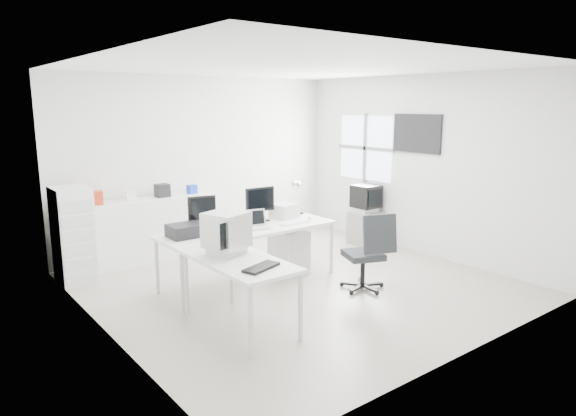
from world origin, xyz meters
TOP-DOWN VIEW (x-y plane):
  - floor at (0.00, 0.00)m, footprint 5.00×5.00m
  - ceiling at (0.00, 0.00)m, footprint 5.00×5.00m
  - back_wall at (0.00, 2.50)m, footprint 5.00×0.02m
  - left_wall at (-2.50, 0.00)m, footprint 0.02×5.00m
  - right_wall at (2.50, 0.00)m, footprint 0.02×5.00m
  - window at (2.48, 1.20)m, footprint 0.02×1.20m
  - wall_picture at (2.47, 0.10)m, footprint 0.04×0.90m
  - main_desk at (-0.46, 0.44)m, footprint 2.40×0.80m
  - side_desk at (-1.31, -0.66)m, footprint 0.70×1.40m
  - drawer_pedestal at (0.24, 0.49)m, footprint 0.40×0.50m
  - inkjet_printer at (-1.31, 0.54)m, footprint 0.44×0.35m
  - lcd_monitor_small at (-1.01, 0.69)m, footprint 0.40×0.28m
  - lcd_monitor_large at (-0.11, 0.69)m, footprint 0.45×0.20m
  - laptop at (-0.41, 0.34)m, footprint 0.40×0.40m
  - white_keyboard at (0.19, 0.29)m, footprint 0.46×0.15m
  - white_mouse at (0.49, 0.34)m, footprint 0.06×0.06m
  - laser_printer at (0.29, 0.66)m, footprint 0.41×0.37m
  - desk_lamp at (0.64, 0.74)m, footprint 0.17×0.17m
  - crt_monitor at (-1.31, -0.41)m, footprint 0.53×0.53m
  - black_keyboard at (-1.31, -1.06)m, footprint 0.45×0.29m
  - office_chair at (0.55, -0.66)m, footprint 0.76×0.76m
  - tv_cabinet at (2.22, 0.90)m, footprint 0.50×0.41m
  - crt_tv at (2.22, 0.90)m, footprint 0.50×0.48m
  - sideboard at (-1.05, 2.24)m, footprint 1.91×0.48m
  - clutter_box_a at (-1.85, 2.24)m, footprint 0.22×0.21m
  - clutter_box_b at (-1.35, 2.24)m, footprint 0.16×0.14m
  - clutter_box_c at (-0.85, 2.24)m, footprint 0.20×0.18m
  - clutter_box_d at (-0.35, 2.24)m, footprint 0.15×0.13m
  - clutter_bottle at (-2.15, 2.28)m, footprint 0.07×0.07m
  - filing_cabinet at (-2.28, 1.91)m, footprint 0.45×0.54m

SIDE VIEW (x-z plane):
  - floor at x=0.00m, z-range -0.01..0.01m
  - tv_cabinet at x=2.22m, z-range 0.00..0.55m
  - drawer_pedestal at x=0.24m, z-range 0.00..0.60m
  - main_desk at x=-0.46m, z-range 0.00..0.75m
  - side_desk at x=-1.31m, z-range 0.00..0.75m
  - sideboard at x=-1.05m, z-range 0.00..0.96m
  - office_chair at x=0.55m, z-range 0.00..1.01m
  - filing_cabinet at x=-2.28m, z-range 0.00..1.29m
  - white_keyboard at x=0.19m, z-range 0.75..0.77m
  - black_keyboard at x=-1.31m, z-range 0.75..0.78m
  - crt_tv at x=2.22m, z-range 0.55..1.00m
  - white_mouse at x=0.49m, z-range 0.75..0.81m
  - inkjet_printer at x=-1.31m, z-range 0.75..0.90m
  - laser_printer at x=0.29m, z-range 0.75..0.95m
  - laptop at x=-0.41m, z-range 0.75..0.97m
  - lcd_monitor_small at x=-1.01m, z-range 0.75..1.21m
  - lcd_monitor_large at x=-0.11m, z-range 0.75..1.21m
  - crt_monitor at x=-1.31m, z-range 0.75..1.23m
  - desk_lamp at x=0.64m, z-range 0.75..1.24m
  - clutter_box_d at x=-0.35m, z-range 0.96..1.09m
  - clutter_box_b at x=-1.35m, z-range 0.96..1.10m
  - clutter_box_a at x=-1.85m, z-range 0.96..1.14m
  - clutter_box_c at x=-0.85m, z-range 0.96..1.15m
  - clutter_bottle at x=-2.15m, z-range 0.96..1.18m
  - back_wall at x=0.00m, z-range 0.00..2.80m
  - left_wall at x=-2.50m, z-range 0.00..2.80m
  - right_wall at x=2.50m, z-range 0.00..2.80m
  - window at x=2.48m, z-range 1.05..2.15m
  - wall_picture at x=2.47m, z-range 1.60..2.20m
  - ceiling at x=0.00m, z-range 2.79..2.80m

